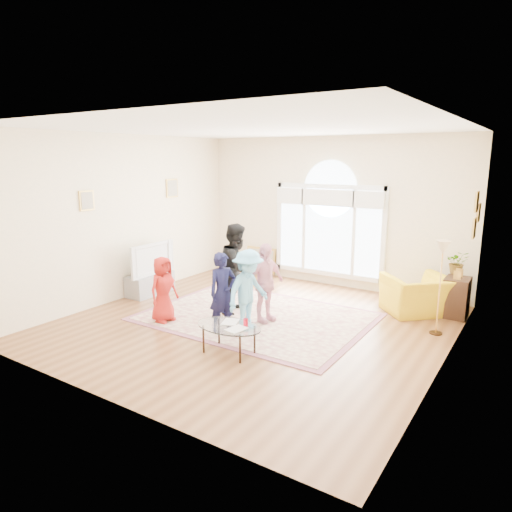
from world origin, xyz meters
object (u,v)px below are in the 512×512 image
Objects in this scene: area_rug at (256,317)px; tv_console at (150,284)px; coffee_table at (229,327)px; armchair at (417,295)px; television at (149,259)px.

area_rug is 3.60× the size of tv_console.
area_rug is 2.61m from tv_console.
coffee_table is (3.10, -1.48, 0.19)m from tv_console.
tv_console is 3.44m from coffee_table.
armchair reaches higher than coffee_table.
armchair reaches higher than tv_console.
armchair is (1.81, 3.22, -0.05)m from coffee_table.
coffee_table is at bearing -25.60° from television.
tv_console is 0.89× the size of television.
television is 1.13× the size of coffee_table.
tv_console is 0.94× the size of armchair.
tv_console is at bearing 154.24° from coffee_table.
area_rug is at bearing -6.67° from armchair.
armchair is (4.91, 1.73, 0.14)m from tv_console.
armchair is (2.31, 1.73, 0.34)m from area_rug.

